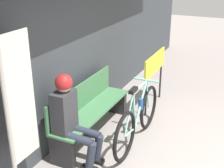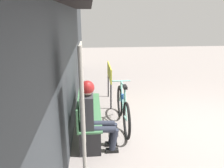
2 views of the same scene
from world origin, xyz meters
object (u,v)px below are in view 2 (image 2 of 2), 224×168
Objects in this scene: park_bench_near at (87,111)px; banner_pole at (83,108)px; bicycle at (123,108)px; person_seated at (93,112)px; signboard at (109,74)px.

park_bench_near is 0.94× the size of banner_pole.
person_seated is (-0.85, 0.64, 0.34)m from bicycle.
person_seated reaches higher than park_bench_near.
bicycle is at bearing -80.08° from park_bench_near.
banner_pole is (-1.66, 0.76, 0.77)m from bicycle.
park_bench_near is 1.45× the size of person_seated.
bicycle reaches higher than park_bench_near.
signboard is (2.15, -0.46, 0.06)m from person_seated.
park_bench_near is 0.76m from bicycle.
park_bench_near is at bearing 99.92° from bicycle.
person_seated is 2.19m from signboard.
bicycle is (0.13, -0.75, -0.02)m from park_bench_near.
park_bench_near is 0.79m from person_seated.
person_seated is at bearing 167.94° from signboard.
park_bench_near is 1.07× the size of bicycle.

